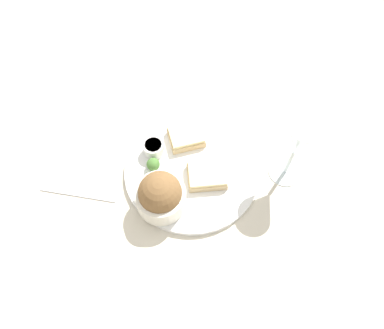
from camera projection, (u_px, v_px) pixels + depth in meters
The scene contains 9 objects.
ground_plane at pixel (192, 172), 0.84m from camera, with size 4.00×4.00×0.00m, color beige.
dinner_plate at pixel (192, 170), 0.83m from camera, with size 0.30×0.30×0.01m.
salad_bowl at pixel (160, 195), 0.75m from camera, with size 0.10×0.10×0.10m.
sauce_ramekin at pixel (154, 148), 0.83m from camera, with size 0.05×0.05×0.03m.
cheese_toast_near at pixel (207, 175), 0.80m from camera, with size 0.09×0.08×0.03m.
cheese_toast_far at pixel (186, 137), 0.85m from camera, with size 0.09×0.08×0.03m.
wine_glass at pixel (299, 141), 0.72m from camera, with size 0.08×0.08×0.19m.
garnish at pixel (153, 165), 0.81m from camera, with size 0.03×0.03×0.03m.
fork at pixel (77, 194), 0.81m from camera, with size 0.17×0.03×0.01m.
Camera 1 is at (0.02, -0.39, 0.74)m, focal length 35.00 mm.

